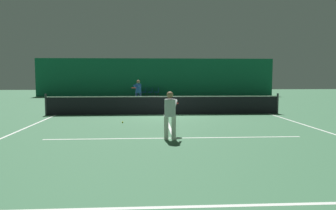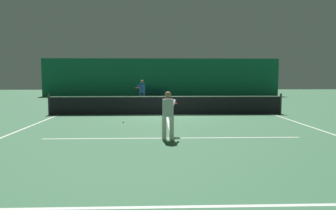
{
  "view_description": "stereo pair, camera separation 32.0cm",
  "coord_description": "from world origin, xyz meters",
  "px_view_note": "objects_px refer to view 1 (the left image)",
  "views": [
    {
      "loc": [
        -0.83,
        -16.69,
        1.99
      ],
      "look_at": [
        -0.06,
        -4.17,
        0.86
      ],
      "focal_mm": 35.0,
      "sensor_mm": 36.0,
      "label": 1
    },
    {
      "loc": [
        -0.51,
        -16.7,
        1.99
      ],
      "look_at": [
        -0.06,
        -4.17,
        0.86
      ],
      "focal_mm": 35.0,
      "sensor_mm": 36.0,
      "label": 2
    }
  ],
  "objects_px": {
    "player_far": "(138,90)",
    "courtside_chair_3": "(157,91)",
    "player_near": "(170,112)",
    "tennis_net": "(164,105)",
    "courtside_chair_0": "(138,91)",
    "courtside_chair_1": "(145,91)",
    "courtside_chair_2": "(151,91)",
    "tennis_ball": "(123,122)"
  },
  "relations": [
    {
      "from": "player_far",
      "to": "courtside_chair_3",
      "type": "bearing_deg",
      "value": -174.31
    },
    {
      "from": "player_near",
      "to": "tennis_net",
      "type": "bearing_deg",
      "value": 10.09
    },
    {
      "from": "courtside_chair_0",
      "to": "courtside_chair_3",
      "type": "relative_size",
      "value": 1.0
    },
    {
      "from": "player_far",
      "to": "courtside_chair_3",
      "type": "relative_size",
      "value": 2.02
    },
    {
      "from": "player_far",
      "to": "courtside_chair_0",
      "type": "relative_size",
      "value": 2.02
    },
    {
      "from": "player_near",
      "to": "courtside_chair_1",
      "type": "xyz_separation_m",
      "value": [
        -1.01,
        21.28,
        -0.39
      ]
    },
    {
      "from": "tennis_net",
      "to": "courtside_chair_2",
      "type": "bearing_deg",
      "value": 92.16
    },
    {
      "from": "player_near",
      "to": "tennis_ball",
      "type": "distance_m",
      "value": 4.18
    },
    {
      "from": "tennis_net",
      "to": "player_far",
      "type": "relative_size",
      "value": 7.07
    },
    {
      "from": "courtside_chair_0",
      "to": "courtside_chair_3",
      "type": "bearing_deg",
      "value": 90.0
    },
    {
      "from": "player_far",
      "to": "courtside_chair_3",
      "type": "xyz_separation_m",
      "value": [
        1.54,
        9.07,
        -0.5
      ]
    },
    {
      "from": "courtside_chair_1",
      "to": "player_near",
      "type": "bearing_deg",
      "value": 2.73
    },
    {
      "from": "player_near",
      "to": "courtside_chair_3",
      "type": "distance_m",
      "value": 21.29
    },
    {
      "from": "player_far",
      "to": "tennis_ball",
      "type": "relative_size",
      "value": 25.72
    },
    {
      "from": "player_far",
      "to": "courtside_chair_0",
      "type": "height_order",
      "value": "player_far"
    },
    {
      "from": "player_far",
      "to": "courtside_chair_3",
      "type": "height_order",
      "value": "player_far"
    },
    {
      "from": "player_far",
      "to": "tennis_ball",
      "type": "distance_m",
      "value": 8.59
    },
    {
      "from": "player_far",
      "to": "courtside_chair_1",
      "type": "relative_size",
      "value": 2.02
    },
    {
      "from": "courtside_chair_2",
      "to": "player_near",
      "type": "bearing_deg",
      "value": 1.1
    },
    {
      "from": "courtside_chair_0",
      "to": "courtside_chair_1",
      "type": "xyz_separation_m",
      "value": [
        0.61,
        0.0,
        0.0
      ]
    },
    {
      "from": "courtside_chair_3",
      "to": "player_near",
      "type": "bearing_deg",
      "value": -0.54
    },
    {
      "from": "courtside_chair_3",
      "to": "courtside_chair_2",
      "type": "bearing_deg",
      "value": -90.0
    },
    {
      "from": "tennis_net",
      "to": "player_near",
      "type": "distance_m",
      "value": 6.64
    },
    {
      "from": "player_near",
      "to": "tennis_ball",
      "type": "bearing_deg",
      "value": 36.82
    },
    {
      "from": "tennis_net",
      "to": "player_far",
      "type": "distance_m",
      "value": 5.8
    },
    {
      "from": "courtside_chair_2",
      "to": "tennis_ball",
      "type": "relative_size",
      "value": 12.73
    },
    {
      "from": "courtside_chair_3",
      "to": "courtside_chair_0",
      "type": "bearing_deg",
      "value": -90.0
    },
    {
      "from": "player_near",
      "to": "player_far",
      "type": "xyz_separation_m",
      "value": [
        -1.35,
        12.22,
        0.11
      ]
    },
    {
      "from": "courtside_chair_0",
      "to": "courtside_chair_1",
      "type": "distance_m",
      "value": 0.61
    },
    {
      "from": "courtside_chair_1",
      "to": "courtside_chair_2",
      "type": "xyz_separation_m",
      "value": [
        0.61,
        0.0,
        0.0
      ]
    },
    {
      "from": "tennis_net",
      "to": "tennis_ball",
      "type": "distance_m",
      "value": 3.53
    },
    {
      "from": "tennis_net",
      "to": "courtside_chair_1",
      "type": "xyz_separation_m",
      "value": [
        -1.16,
        14.65,
        -0.03
      ]
    },
    {
      "from": "tennis_ball",
      "to": "courtside_chair_3",
      "type": "bearing_deg",
      "value": 83.64
    },
    {
      "from": "player_far",
      "to": "courtside_chair_3",
      "type": "distance_m",
      "value": 9.21
    },
    {
      "from": "player_near",
      "to": "courtside_chair_0",
      "type": "bearing_deg",
      "value": 15.69
    },
    {
      "from": "courtside_chair_1",
      "to": "tennis_ball",
      "type": "bearing_deg",
      "value": -2.43
    },
    {
      "from": "courtside_chair_2",
      "to": "tennis_ball",
      "type": "xyz_separation_m",
      "value": [
        -1.35,
        -17.59,
        -0.45
      ]
    },
    {
      "from": "tennis_net",
      "to": "courtside_chair_0",
      "type": "height_order",
      "value": "tennis_net"
    },
    {
      "from": "player_near",
      "to": "courtside_chair_2",
      "type": "height_order",
      "value": "player_near"
    },
    {
      "from": "courtside_chair_1",
      "to": "courtside_chair_3",
      "type": "distance_m",
      "value": 1.21
    },
    {
      "from": "courtside_chair_0",
      "to": "tennis_ball",
      "type": "xyz_separation_m",
      "value": [
        -0.14,
        -17.59,
        -0.45
      ]
    },
    {
      "from": "courtside_chair_2",
      "to": "courtside_chair_0",
      "type": "bearing_deg",
      "value": -90.0
    }
  ]
}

